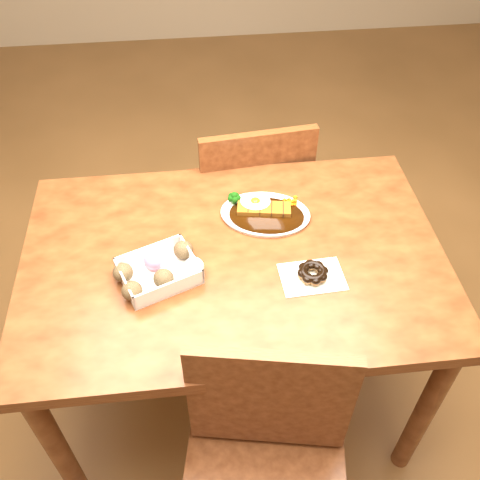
{
  "coord_description": "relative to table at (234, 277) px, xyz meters",
  "views": [
    {
      "loc": [
        -0.1,
        -1.03,
        1.87
      ],
      "look_at": [
        0.02,
        -0.0,
        0.81
      ],
      "focal_mm": 40.0,
      "sensor_mm": 36.0,
      "label": 1
    }
  ],
  "objects": [
    {
      "name": "ground",
      "position": [
        0.0,
        0.0,
        -0.65
      ],
      "size": [
        6.0,
        6.0,
        0.0
      ],
      "primitive_type": "plane",
      "color": "brown",
      "rests_on": "ground"
    },
    {
      "name": "katsu_curry_plate",
      "position": [
        0.11,
        0.15,
        0.11
      ],
      "size": [
        0.3,
        0.25,
        0.05
      ],
      "rotation": [
        0.0,
        0.0,
        -0.23
      ],
      "color": "white",
      "rests_on": "table"
    },
    {
      "name": "table",
      "position": [
        0.0,
        0.0,
        0.0
      ],
      "size": [
        1.2,
        0.8,
        0.75
      ],
      "color": "#4A200E",
      "rests_on": "ground"
    },
    {
      "name": "donut_box",
      "position": [
        -0.21,
        -0.06,
        0.13
      ],
      "size": [
        0.25,
        0.22,
        0.06
      ],
      "rotation": [
        0.0,
        0.0,
        0.38
      ],
      "color": "white",
      "rests_on": "table"
    },
    {
      "name": "pon_de_ring",
      "position": [
        0.2,
        -0.11,
        0.12
      ],
      "size": [
        0.18,
        0.13,
        0.03
      ],
      "rotation": [
        0.0,
        0.0,
        0.05
      ],
      "color": "silver",
      "rests_on": "table"
    },
    {
      "name": "chair_far",
      "position": [
        0.11,
        0.54,
        -0.17
      ],
      "size": [
        0.46,
        0.46,
        0.87
      ],
      "rotation": [
        0.0,
        0.0,
        3.24
      ],
      "color": "#4A200E",
      "rests_on": "ground"
    }
  ]
}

